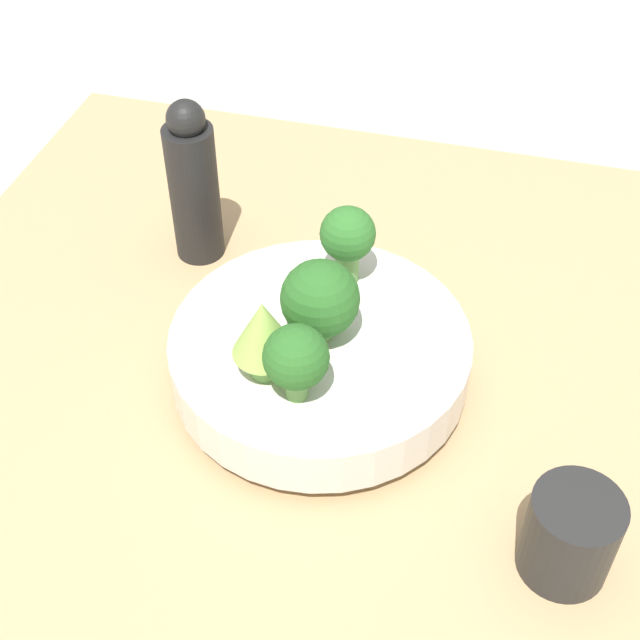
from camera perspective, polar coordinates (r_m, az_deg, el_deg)
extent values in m
plane|color=beige|center=(0.89, -1.43, -4.87)|extent=(6.00, 6.00, 0.00)
cube|color=tan|center=(0.87, -1.45, -4.02)|extent=(0.85, 0.83, 0.04)
cylinder|color=silver|center=(0.84, 0.00, -3.66)|extent=(0.12, 0.12, 0.01)
cylinder|color=silver|center=(0.82, 0.00, -2.21)|extent=(0.27, 0.27, 0.05)
cylinder|color=#609347|center=(0.74, -1.50, -4.13)|extent=(0.02, 0.02, 0.03)
sphere|color=#286023|center=(0.72, -1.55, -2.39)|extent=(0.06, 0.06, 0.06)
cylinder|color=#6BA34C|center=(0.79, 0.00, -0.49)|extent=(0.02, 0.02, 0.02)
sphere|color=#286023|center=(0.77, 0.00, 1.37)|extent=(0.07, 0.07, 0.07)
cylinder|color=#609347|center=(0.84, 1.73, 3.60)|extent=(0.02, 0.02, 0.04)
sphere|color=#2D6B28|center=(0.82, 1.79, 5.54)|extent=(0.05, 0.05, 0.05)
cylinder|color=#6BA34C|center=(0.76, -3.52, -2.66)|extent=(0.03, 0.03, 0.02)
cone|color=#93B751|center=(0.73, -3.65, -0.53)|extent=(0.06, 0.06, 0.06)
cylinder|color=black|center=(0.72, 15.70, -13.12)|extent=(0.07, 0.07, 0.08)
cylinder|color=black|center=(0.95, -8.04, 8.02)|extent=(0.05, 0.05, 0.15)
sphere|color=black|center=(0.90, -8.60, 12.61)|extent=(0.04, 0.04, 0.04)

